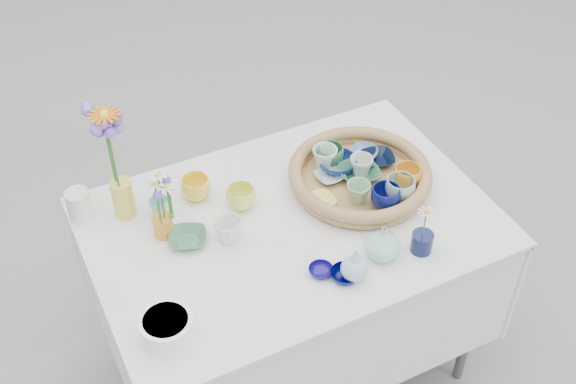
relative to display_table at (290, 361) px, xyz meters
name	(u,v)px	position (x,y,z in m)	size (l,w,h in m)	color
ground	(290,361)	(0.00, 0.00, 0.00)	(80.00, 80.00, 0.00)	gray
display_table	(290,361)	(0.00, 0.00, 0.00)	(1.26, 0.86, 0.77)	white
wicker_tray	(360,176)	(0.28, 0.05, 0.80)	(0.47, 0.47, 0.08)	brown
tray_ceramic_0	(337,164)	(0.25, 0.14, 0.80)	(0.13, 0.13, 0.04)	navy
tray_ceramic_1	(378,159)	(0.39, 0.11, 0.80)	(0.11, 0.11, 0.03)	black
tray_ceramic_2	(407,177)	(0.41, -0.04, 0.82)	(0.09, 0.09, 0.07)	gold
tray_ceramic_3	(359,173)	(0.29, 0.07, 0.80)	(0.13, 0.13, 0.03)	#317053
tray_ceramic_4	(358,193)	(0.22, -0.03, 0.82)	(0.08, 0.08, 0.07)	#82BB87
tray_ceramic_5	(330,176)	(0.20, 0.10, 0.79)	(0.09, 0.09, 0.02)	#A0C4BB
tray_ceramic_6	(325,158)	(0.21, 0.16, 0.82)	(0.08, 0.08, 0.08)	white
tray_ceramic_7	(361,166)	(0.30, 0.08, 0.82)	(0.08, 0.08, 0.07)	beige
tray_ceramic_8	(365,153)	(0.36, 0.15, 0.80)	(0.09, 0.09, 0.03)	#72A0CB
tray_ceramic_9	(386,198)	(0.29, -0.09, 0.82)	(0.10, 0.10, 0.08)	#081055
tray_ceramic_10	(320,202)	(0.11, 0.01, 0.79)	(0.09, 0.09, 0.02)	#F1E85B
tray_ceramic_11	(400,189)	(0.35, -0.08, 0.82)	(0.10, 0.10, 0.08)	#9BBFAF
tray_ceramic_12	(331,156)	(0.24, 0.17, 0.82)	(0.09, 0.09, 0.07)	#337541
loose_ceramic_0	(196,188)	(-0.23, 0.24, 0.80)	(0.10, 0.10, 0.08)	yellow
loose_ceramic_1	(241,198)	(-0.11, 0.13, 0.80)	(0.09, 0.09, 0.07)	#DFE552
loose_ceramic_2	(188,238)	(-0.32, 0.06, 0.78)	(0.12, 0.12, 0.03)	#437956
loose_ceramic_3	(229,231)	(-0.21, 0.01, 0.81)	(0.09, 0.09, 0.08)	silver
loose_ceramic_4	(321,271)	(-0.02, -0.24, 0.78)	(0.07, 0.07, 0.02)	#11076A
loose_ceramic_5	(159,207)	(-0.36, 0.22, 0.79)	(0.06, 0.06, 0.06)	#79C5AF
loose_ceramic_6	(345,275)	(0.03, -0.28, 0.78)	(0.09, 0.09, 0.03)	#00033E
fluted_bowl	(167,328)	(-0.50, -0.25, 0.80)	(0.15, 0.15, 0.08)	white
bud_vase_paleblue	(355,263)	(0.06, -0.30, 0.83)	(0.08, 0.08, 0.12)	#A3C3D5
bud_vase_seafoam	(383,243)	(0.18, -0.26, 0.82)	(0.11, 0.11, 0.11)	#92DAC0
bud_vase_cobalt	(422,242)	(0.29, -0.29, 0.80)	(0.07, 0.07, 0.07)	#0C133E
single_daisy	(425,224)	(0.29, -0.29, 0.88)	(0.06, 0.06, 0.12)	silver
tall_vase_yellow	(123,198)	(-0.46, 0.26, 0.83)	(0.07, 0.07, 0.13)	#E7D14B
gerbera	(112,152)	(-0.46, 0.25, 1.03)	(0.11, 0.11, 0.29)	orange
hydrangea	(110,152)	(-0.46, 0.28, 1.01)	(0.09, 0.09, 0.32)	#6E4BAC
white_pitcher	(79,205)	(-0.59, 0.31, 0.82)	(0.11, 0.08, 0.10)	silver
daisy_cup	(163,226)	(-0.38, 0.12, 0.80)	(0.06, 0.06, 0.07)	orange
daisy_posy	(163,197)	(-0.37, 0.12, 0.92)	(0.09, 0.09, 0.17)	white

